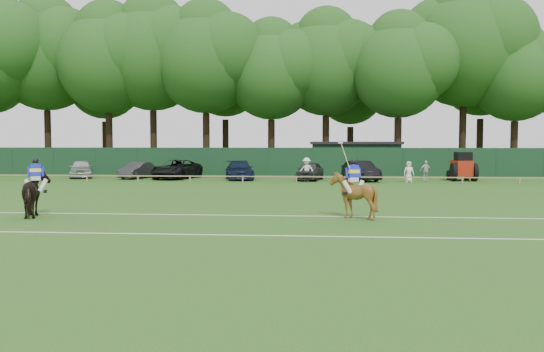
# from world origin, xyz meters

# --- Properties ---
(ground) EXTENTS (160.00, 160.00, 0.00)m
(ground) POSITION_xyz_m (0.00, 0.00, 0.00)
(ground) COLOR #1E4C14
(ground) RESTS_ON ground
(horse_dark) EXTENTS (1.80, 2.44, 1.88)m
(horse_dark) POSITION_xyz_m (-8.64, -2.15, 0.94)
(horse_dark) COLOR black
(horse_dark) RESTS_ON ground
(horse_chestnut) EXTENTS (1.89, 2.01, 1.85)m
(horse_chestnut) POSITION_xyz_m (4.13, -1.52, 0.92)
(horse_chestnut) COLOR brown
(horse_chestnut) RESTS_ON ground
(sedan_silver) EXTENTS (3.32, 4.89, 1.54)m
(sedan_silver) POSITION_xyz_m (-17.29, 22.29, 0.77)
(sedan_silver) COLOR #B6B9BB
(sedan_silver) RESTS_ON ground
(sedan_grey) EXTENTS (2.19, 4.28, 1.34)m
(sedan_grey) POSITION_xyz_m (-12.34, 21.88, 0.67)
(sedan_grey) COLOR #313033
(sedan_grey) RESTS_ON ground
(suv_black) EXTENTS (3.60, 5.98, 1.55)m
(suv_black) POSITION_xyz_m (-9.01, 21.86, 0.78)
(suv_black) COLOR black
(suv_black) RESTS_ON ground
(sedan_navy) EXTENTS (3.12, 5.42, 1.48)m
(sedan_navy) POSITION_xyz_m (-3.76, 21.53, 0.74)
(sedan_navy) COLOR #101A34
(sedan_navy) RESTS_ON ground
(hatch_grey) EXTENTS (2.39, 4.47, 1.44)m
(hatch_grey) POSITION_xyz_m (1.95, 20.96, 0.72)
(hatch_grey) COLOR #323335
(hatch_grey) RESTS_ON ground
(estate_black) EXTENTS (2.95, 4.95, 1.54)m
(estate_black) POSITION_xyz_m (5.92, 20.75, 0.77)
(estate_black) COLOR black
(estate_black) RESTS_ON ground
(spectator_left) EXTENTS (1.26, 0.85, 1.82)m
(spectator_left) POSITION_xyz_m (1.72, 19.45, 0.91)
(spectator_left) COLOR white
(spectator_left) RESTS_ON ground
(spectator_mid) EXTENTS (1.01, 0.65, 1.60)m
(spectator_mid) POSITION_xyz_m (10.80, 20.38, 0.80)
(spectator_mid) COLOR beige
(spectator_mid) RESTS_ON ground
(spectator_right) EXTENTS (0.82, 0.59, 1.57)m
(spectator_right) POSITION_xyz_m (9.37, 19.25, 0.78)
(spectator_right) COLOR white
(spectator_right) RESTS_ON ground
(rider_dark) EXTENTS (0.91, 0.57, 1.41)m
(rider_dark) POSITION_xyz_m (-8.64, -2.17, 1.75)
(rider_dark) COLOR silver
(rider_dark) RESTS_ON ground
(rider_chestnut) EXTENTS (0.98, 0.51, 2.05)m
(rider_chestnut) POSITION_xyz_m (4.13, -1.54, 1.73)
(rider_chestnut) COLOR silver
(rider_chestnut) RESTS_ON ground
(pitch_lines) EXTENTS (60.00, 5.10, 0.01)m
(pitch_lines) POSITION_xyz_m (0.00, -3.50, 0.01)
(pitch_lines) COLOR silver
(pitch_lines) RESTS_ON ground
(pitch_rail) EXTENTS (62.10, 0.10, 0.50)m
(pitch_rail) POSITION_xyz_m (0.00, 18.00, 0.45)
(pitch_rail) COLOR #997F5B
(pitch_rail) RESTS_ON ground
(perimeter_fence) EXTENTS (92.08, 0.08, 2.50)m
(perimeter_fence) POSITION_xyz_m (0.00, 27.00, 1.25)
(perimeter_fence) COLOR #14351E
(perimeter_fence) RESTS_ON ground
(utility_shed) EXTENTS (8.40, 4.40, 3.04)m
(utility_shed) POSITION_xyz_m (6.00, 30.00, 1.54)
(utility_shed) COLOR #14331E
(utility_shed) RESTS_ON ground
(tree_row) EXTENTS (96.00, 12.00, 21.00)m
(tree_row) POSITION_xyz_m (2.00, 35.00, 0.00)
(tree_row) COLOR #26561C
(tree_row) RESTS_ON ground
(tractor) EXTENTS (1.93, 2.74, 2.24)m
(tractor) POSITION_xyz_m (13.75, 21.35, 1.06)
(tractor) COLOR #9F1F0E
(tractor) RESTS_ON ground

